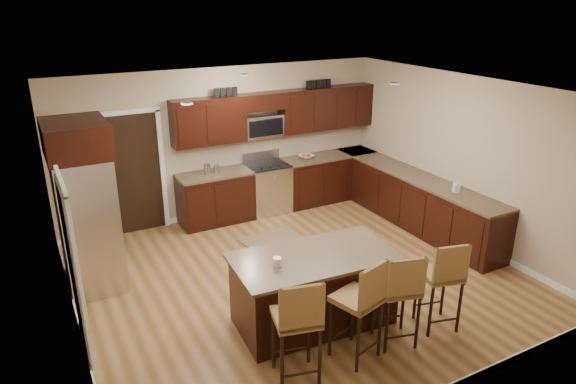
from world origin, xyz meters
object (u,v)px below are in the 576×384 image
stool_left (298,320)px  stool_right (400,289)px  island (314,291)px  stool_mid (362,300)px  stool_extra (444,275)px  range (267,188)px  refrigerator (86,205)px

stool_left → stool_right: 1.32m
island → stool_left: size_ratio=1.65×
stool_mid → stool_extra: (1.18, 0.00, -0.03)m
range → stool_extra: bearing=-87.2°
stool_left → refrigerator: (-1.54, 3.08, 0.43)m
refrigerator → island: bearing=-44.8°
stool_left → stool_right: stool_left is taller
range → stool_right: stool_right is taller
stool_left → stool_mid: 0.79m
range → stool_mid: 4.43m
stool_left → stool_extra: 1.97m
stool_extra → stool_mid: bearing=-165.5°
stool_left → stool_right: (1.32, 0.00, -0.03)m
refrigerator → stool_mid: bearing=-52.8°
range → refrigerator: 3.60m
refrigerator → range: bearing=20.5°
island → refrigerator: bearing=139.3°
range → island: 3.62m
range → stool_extra: 4.33m
island → stool_mid: bearing=-79.7°
stool_left → refrigerator: bearing=130.7°
range → island: range is taller
stool_mid → stool_extra: 1.18m
stool_left → refrigerator: refrigerator is taller
stool_mid → refrigerator: 3.89m
refrigerator → stool_extra: (3.51, -3.08, -0.46)m
stool_right → stool_extra: bearing=14.4°
stool_mid → stool_left: bearing=163.9°
stool_left → stool_right: size_ratio=1.04×
island → stool_mid: 0.92m
island → stool_right: 1.10m
island → stool_left: stool_left is taller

